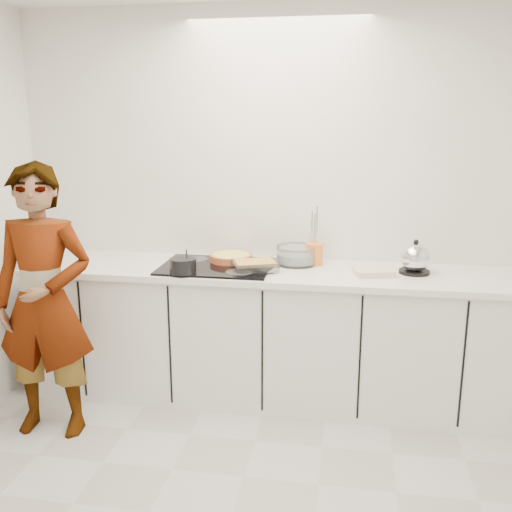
% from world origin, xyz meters
% --- Properties ---
extents(wall_back, '(3.60, 0.00, 2.60)m').
position_xyz_m(wall_back, '(0.00, 1.60, 1.30)').
color(wall_back, white).
rests_on(wall_back, ground).
extents(wall_front, '(3.60, 0.00, 2.60)m').
position_xyz_m(wall_front, '(0.00, -1.60, 1.30)').
color(wall_front, white).
rests_on(wall_front, ground).
extents(base_cabinets, '(3.20, 0.58, 0.87)m').
position_xyz_m(base_cabinets, '(0.00, 1.28, 0.43)').
color(base_cabinets, white).
rests_on(base_cabinets, floor).
extents(countertop, '(3.24, 0.64, 0.04)m').
position_xyz_m(countertop, '(0.00, 1.28, 0.89)').
color(countertop, white).
rests_on(countertop, base_cabinets).
extents(hob, '(0.72, 0.54, 0.01)m').
position_xyz_m(hob, '(-0.35, 1.26, 0.92)').
color(hob, black).
rests_on(hob, countertop).
extents(tart_dish, '(0.38, 0.38, 0.05)m').
position_xyz_m(tart_dish, '(-0.28, 1.39, 0.95)').
color(tart_dish, '#C05B34').
rests_on(tart_dish, hob).
extents(saucepan, '(0.17, 0.17, 0.16)m').
position_xyz_m(saucepan, '(-0.51, 1.04, 0.97)').
color(saucepan, black).
rests_on(saucepan, hob).
extents(baking_dish, '(0.33, 0.29, 0.05)m').
position_xyz_m(baking_dish, '(-0.08, 1.21, 0.95)').
color(baking_dish, silver).
rests_on(baking_dish, hob).
extents(mixing_bowl, '(0.32, 0.32, 0.13)m').
position_xyz_m(mixing_bowl, '(0.16, 1.43, 0.97)').
color(mixing_bowl, silver).
rests_on(mixing_bowl, countertop).
extents(tea_towel, '(0.28, 0.23, 0.04)m').
position_xyz_m(tea_towel, '(0.67, 1.24, 0.93)').
color(tea_towel, white).
rests_on(tea_towel, countertop).
extents(kettle, '(0.21, 0.21, 0.22)m').
position_xyz_m(kettle, '(0.92, 1.33, 1.00)').
color(kettle, black).
rests_on(kettle, countertop).
extents(utensil_crock, '(0.12, 0.12, 0.15)m').
position_xyz_m(utensil_crock, '(0.28, 1.44, 0.98)').
color(utensil_crock, orange).
rests_on(utensil_crock, countertop).
extents(cook, '(0.62, 0.44, 1.64)m').
position_xyz_m(cook, '(-1.24, 0.65, 0.82)').
color(cook, white).
rests_on(cook, floor).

